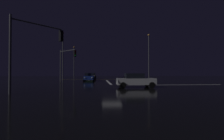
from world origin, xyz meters
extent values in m
cube|color=black|center=(0.00, 0.00, -0.05)|extent=(120.00, 120.00, 0.10)
cube|color=white|center=(0.00, 8.07, 0.00)|extent=(0.35, 13.81, 0.01)
cube|color=yellow|center=(0.00, 19.67, 0.00)|extent=(22.00, 0.15, 0.01)
cube|color=white|center=(8.17, 0.00, 0.00)|extent=(13.81, 0.40, 0.01)
cube|color=navy|center=(-3.58, 11.16, 0.67)|extent=(1.80, 4.20, 0.70)
cube|color=black|center=(-3.58, 11.36, 1.29)|extent=(1.60, 2.00, 0.55)
cylinder|color=black|center=(-2.68, 9.61, 0.32)|extent=(0.22, 0.64, 0.64)
cylinder|color=black|center=(-4.48, 9.61, 0.32)|extent=(0.22, 0.64, 0.64)
cylinder|color=black|center=(-2.68, 12.71, 0.32)|extent=(0.22, 0.64, 0.64)
cylinder|color=black|center=(-4.48, 12.71, 0.32)|extent=(0.22, 0.64, 0.64)
sphere|color=#F9EFC6|center=(-2.93, 9.04, 0.72)|extent=(0.22, 0.22, 0.22)
sphere|color=#F9EFC6|center=(-4.23, 9.04, 0.72)|extent=(0.22, 0.22, 0.22)
cube|color=#14512D|center=(-3.80, 17.04, 0.67)|extent=(1.80, 4.20, 0.70)
cube|color=black|center=(-3.80, 17.24, 1.29)|extent=(1.60, 2.00, 0.55)
cylinder|color=black|center=(-2.90, 15.49, 0.32)|extent=(0.22, 0.64, 0.64)
cylinder|color=black|center=(-4.70, 15.49, 0.32)|extent=(0.22, 0.64, 0.64)
cylinder|color=black|center=(-2.90, 18.59, 0.32)|extent=(0.22, 0.64, 0.64)
cylinder|color=black|center=(-4.70, 18.59, 0.32)|extent=(0.22, 0.64, 0.64)
sphere|color=#F9EFC6|center=(-3.15, 14.92, 0.72)|extent=(0.22, 0.22, 0.22)
sphere|color=#F9EFC6|center=(-4.45, 14.92, 0.72)|extent=(0.22, 0.22, 0.22)
cube|color=silver|center=(-3.76, 22.33, 0.67)|extent=(1.80, 4.20, 0.70)
cube|color=black|center=(-3.76, 22.53, 1.29)|extent=(1.60, 2.00, 0.55)
cylinder|color=black|center=(-2.86, 20.78, 0.32)|extent=(0.22, 0.64, 0.64)
cylinder|color=black|center=(-4.66, 20.78, 0.32)|extent=(0.22, 0.64, 0.64)
cylinder|color=black|center=(-2.86, 23.88, 0.32)|extent=(0.22, 0.64, 0.64)
cylinder|color=black|center=(-4.66, 23.88, 0.32)|extent=(0.22, 0.64, 0.64)
sphere|color=#F9EFC6|center=(-3.11, 20.21, 0.72)|extent=(0.22, 0.22, 0.22)
sphere|color=#F9EFC6|center=(-4.41, 20.21, 0.72)|extent=(0.22, 0.22, 0.22)
cube|color=black|center=(-3.47, 27.71, 0.67)|extent=(1.80, 4.20, 0.70)
cube|color=black|center=(-3.47, 27.91, 1.29)|extent=(1.60, 2.00, 0.55)
cylinder|color=black|center=(-2.57, 26.16, 0.32)|extent=(0.22, 0.64, 0.64)
cylinder|color=black|center=(-4.37, 26.16, 0.32)|extent=(0.22, 0.64, 0.64)
cylinder|color=black|center=(-2.57, 29.26, 0.32)|extent=(0.22, 0.64, 0.64)
cylinder|color=black|center=(-4.37, 29.26, 0.32)|extent=(0.22, 0.64, 0.64)
sphere|color=#F9EFC6|center=(-2.82, 25.59, 0.72)|extent=(0.22, 0.22, 0.22)
sphere|color=#F9EFC6|center=(-4.12, 25.59, 0.72)|extent=(0.22, 0.22, 0.22)
cube|color=#B7B7BC|center=(2.39, -3.45, 0.67)|extent=(4.20, 1.80, 0.70)
cube|color=black|center=(2.19, -3.45, 1.29)|extent=(2.00, 1.60, 0.55)
cylinder|color=black|center=(3.94, -2.55, 0.32)|extent=(0.64, 0.22, 0.64)
cylinder|color=black|center=(3.94, -4.35, 0.32)|extent=(0.64, 0.22, 0.64)
cylinder|color=black|center=(0.84, -2.55, 0.32)|extent=(0.64, 0.22, 0.64)
cylinder|color=black|center=(0.84, -4.35, 0.32)|extent=(0.64, 0.22, 0.64)
sphere|color=#F9EFC6|center=(4.51, -2.80, 0.72)|extent=(0.22, 0.22, 0.22)
sphere|color=#F9EFC6|center=(4.51, -4.10, 0.72)|extent=(0.22, 0.22, 0.22)
cylinder|color=#4C4C51|center=(-8.47, 8.47, 2.84)|extent=(0.18, 0.18, 5.69)
cylinder|color=#4C4C51|center=(-7.02, 7.02, 5.39)|extent=(2.98, 2.98, 0.12)
cube|color=black|center=(-5.58, 5.58, 4.76)|extent=(0.46, 0.46, 1.05)
sphere|color=black|center=(-5.46, 5.46, 5.11)|extent=(0.22, 0.22, 0.22)
sphere|color=black|center=(-5.46, 5.46, 4.76)|extent=(0.22, 0.22, 0.22)
sphere|color=green|center=(-5.46, 5.46, 4.42)|extent=(0.22, 0.22, 0.22)
cylinder|color=#4C4C51|center=(-8.47, -8.47, 3.06)|extent=(0.18, 0.18, 6.11)
cylinder|color=#4C4C51|center=(-6.92, -6.92, 5.81)|extent=(3.20, 3.20, 0.12)
cube|color=black|center=(-5.36, -5.36, 5.19)|extent=(0.46, 0.46, 1.05)
sphere|color=black|center=(-5.25, -5.25, 5.53)|extent=(0.22, 0.22, 0.22)
sphere|color=black|center=(-5.25, -5.25, 5.19)|extent=(0.22, 0.22, 0.22)
sphere|color=green|center=(-5.25, -5.25, 4.84)|extent=(0.22, 0.22, 0.22)
cylinder|color=#424247|center=(-9.17, 29.67, 4.63)|extent=(0.20, 0.20, 9.27)
sphere|color=#F9AD47|center=(-9.17, 29.67, 9.45)|extent=(0.44, 0.44, 0.44)
cylinder|color=#424247|center=(-9.17, 13.67, 4.87)|extent=(0.20, 0.20, 9.75)
sphere|color=#F9AD47|center=(-9.17, 13.67, 9.93)|extent=(0.44, 0.44, 0.44)
cylinder|color=#424247|center=(9.17, 13.67, 4.86)|extent=(0.20, 0.20, 9.71)
sphere|color=#F9AD47|center=(9.17, 13.67, 9.89)|extent=(0.44, 0.44, 0.44)
camera|label=1|loc=(-1.76, -21.75, 1.63)|focal=26.76mm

